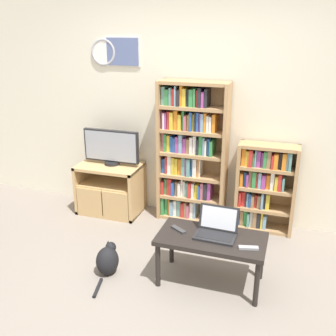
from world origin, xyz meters
The scene contains 11 objects.
ground_plane centered at (0.00, 0.00, 0.00)m, with size 18.00×18.00×0.00m, color gray.
wall_back centered at (-0.01, 1.80, 1.30)m, with size 6.85×0.09×2.60m.
tv_stand centered at (-0.97, 1.49, 0.31)m, with size 0.75×0.49×0.61m.
television centered at (-0.95, 1.53, 0.82)m, with size 0.68×0.18×0.42m.
bookshelf_tall centered at (-0.02, 1.64, 0.82)m, with size 0.78×0.27×1.62m.
bookshelf_short centered at (0.83, 1.64, 0.52)m, with size 0.64×0.26×0.99m.
coffee_table centered at (0.51, 0.48, 0.40)m, with size 0.93×0.48×0.46m.
laptop centered at (0.54, 0.53, 0.52)m, with size 0.36×0.27×0.24m.
remote_near_laptop centered at (0.83, 0.38, 0.47)m, with size 0.17×0.08×0.02m.
remote_far_from_laptop centered at (0.20, 0.49, 0.47)m, with size 0.16×0.12×0.02m.
cat centered at (-0.42, 0.31, 0.14)m, with size 0.23×0.50×0.31m.
Camera 1 is at (1.08, -2.47, 2.19)m, focal length 42.00 mm.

